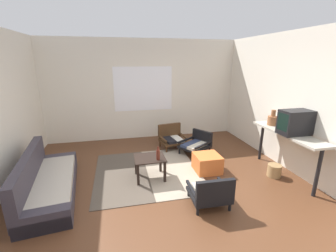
{
  "coord_description": "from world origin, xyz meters",
  "views": [
    {
      "loc": [
        -0.72,
        -3.21,
        2.16
      ],
      "look_at": [
        0.28,
        1.19,
        0.83
      ],
      "focal_mm": 24.17,
      "sensor_mm": 36.0,
      "label": 1
    }
  ],
  "objects_px": {
    "armchair_by_window": "(172,137)",
    "armchair_striped_foreground": "(211,193)",
    "couch": "(46,182)",
    "glass_bottle": "(158,154)",
    "wicker_basket": "(274,171)",
    "clay_vase": "(273,120)",
    "coffee_table": "(150,162)",
    "ottoman_orange": "(207,163)",
    "console_shelf": "(288,137)",
    "crt_television": "(295,122)",
    "armchair_corner": "(197,143)"
  },
  "relations": [
    {
      "from": "coffee_table",
      "to": "wicker_basket",
      "type": "xyz_separation_m",
      "value": [
        2.33,
        -0.46,
        -0.22
      ]
    },
    {
      "from": "ottoman_orange",
      "to": "clay_vase",
      "type": "xyz_separation_m",
      "value": [
        1.38,
        -0.0,
        0.81
      ]
    },
    {
      "from": "armchair_striped_foreground",
      "to": "glass_bottle",
      "type": "height_order",
      "value": "glass_bottle"
    },
    {
      "from": "coffee_table",
      "to": "armchair_corner",
      "type": "xyz_separation_m",
      "value": [
        1.27,
        0.96,
        -0.09
      ]
    },
    {
      "from": "couch",
      "to": "ottoman_orange",
      "type": "xyz_separation_m",
      "value": [
        2.9,
        0.18,
        -0.04
      ]
    },
    {
      "from": "armchair_corner",
      "to": "ottoman_orange",
      "type": "distance_m",
      "value": 0.94
    },
    {
      "from": "armchair_striped_foreground",
      "to": "ottoman_orange",
      "type": "height_order",
      "value": "armchair_striped_foreground"
    },
    {
      "from": "coffee_table",
      "to": "crt_television",
      "type": "height_order",
      "value": "crt_television"
    },
    {
      "from": "wicker_basket",
      "to": "clay_vase",
      "type": "bearing_deg",
      "value": 67.59
    },
    {
      "from": "clay_vase",
      "to": "wicker_basket",
      "type": "bearing_deg",
      "value": -112.41
    },
    {
      "from": "glass_bottle",
      "to": "coffee_table",
      "type": "bearing_deg",
      "value": 137.44
    },
    {
      "from": "clay_vase",
      "to": "glass_bottle",
      "type": "height_order",
      "value": "clay_vase"
    },
    {
      "from": "glass_bottle",
      "to": "wicker_basket",
      "type": "relative_size",
      "value": 0.99
    },
    {
      "from": "glass_bottle",
      "to": "crt_television",
      "type": "bearing_deg",
      "value": -10.37
    },
    {
      "from": "coffee_table",
      "to": "ottoman_orange",
      "type": "height_order",
      "value": "coffee_table"
    },
    {
      "from": "ottoman_orange",
      "to": "glass_bottle",
      "type": "xyz_separation_m",
      "value": [
        -1.02,
        -0.16,
        0.35
      ]
    },
    {
      "from": "couch",
      "to": "armchair_corner",
      "type": "distance_m",
      "value": 3.21
    },
    {
      "from": "armchair_by_window",
      "to": "armchair_striped_foreground",
      "type": "height_order",
      "value": "armchair_by_window"
    },
    {
      "from": "coffee_table",
      "to": "wicker_basket",
      "type": "height_order",
      "value": "coffee_table"
    },
    {
      "from": "couch",
      "to": "armchair_by_window",
      "type": "relative_size",
      "value": 3.06
    },
    {
      "from": "ottoman_orange",
      "to": "armchair_corner",
      "type": "bearing_deg",
      "value": 83.24
    },
    {
      "from": "console_shelf",
      "to": "clay_vase",
      "type": "xyz_separation_m",
      "value": [
        0.0,
        0.47,
        0.21
      ]
    },
    {
      "from": "console_shelf",
      "to": "armchair_striped_foreground",
      "type": "bearing_deg",
      "value": -160.84
    },
    {
      "from": "coffee_table",
      "to": "glass_bottle",
      "type": "height_order",
      "value": "glass_bottle"
    },
    {
      "from": "ottoman_orange",
      "to": "wicker_basket",
      "type": "height_order",
      "value": "ottoman_orange"
    },
    {
      "from": "couch",
      "to": "clay_vase",
      "type": "relative_size",
      "value": 6.73
    },
    {
      "from": "glass_bottle",
      "to": "ottoman_orange",
      "type": "bearing_deg",
      "value": 8.83
    },
    {
      "from": "armchair_corner",
      "to": "armchair_by_window",
      "type": "bearing_deg",
      "value": 133.95
    },
    {
      "from": "ottoman_orange",
      "to": "crt_television",
      "type": "relative_size",
      "value": 0.92
    },
    {
      "from": "couch",
      "to": "ottoman_orange",
      "type": "bearing_deg",
      "value": 3.48
    },
    {
      "from": "armchair_by_window",
      "to": "armchair_striped_foreground",
      "type": "distance_m",
      "value": 2.52
    },
    {
      "from": "couch",
      "to": "coffee_table",
      "type": "xyz_separation_m",
      "value": [
        1.74,
        0.14,
        0.12
      ]
    },
    {
      "from": "ottoman_orange",
      "to": "crt_television",
      "type": "height_order",
      "value": "crt_television"
    },
    {
      "from": "coffee_table",
      "to": "ottoman_orange",
      "type": "xyz_separation_m",
      "value": [
        1.16,
        0.03,
        -0.16
      ]
    },
    {
      "from": "couch",
      "to": "armchair_striped_foreground",
      "type": "relative_size",
      "value": 3.54
    },
    {
      "from": "armchair_by_window",
      "to": "glass_bottle",
      "type": "height_order",
      "value": "glass_bottle"
    },
    {
      "from": "armchair_by_window",
      "to": "ottoman_orange",
      "type": "height_order",
      "value": "armchair_by_window"
    },
    {
      "from": "armchair_striped_foreground",
      "to": "wicker_basket",
      "type": "distance_m",
      "value": 1.68
    },
    {
      "from": "armchair_corner",
      "to": "couch",
      "type": "bearing_deg",
      "value": -159.87
    },
    {
      "from": "ottoman_orange",
      "to": "console_shelf",
      "type": "height_order",
      "value": "console_shelf"
    },
    {
      "from": "armchair_striped_foreground",
      "to": "glass_bottle",
      "type": "relative_size",
      "value": 2.39
    },
    {
      "from": "armchair_by_window",
      "to": "wicker_basket",
      "type": "xyz_separation_m",
      "value": [
        1.55,
        -1.93,
        -0.15
      ]
    },
    {
      "from": "console_shelf",
      "to": "crt_television",
      "type": "height_order",
      "value": "crt_television"
    },
    {
      "from": "armchair_corner",
      "to": "ottoman_orange",
      "type": "height_order",
      "value": "armchair_corner"
    },
    {
      "from": "armchair_by_window",
      "to": "clay_vase",
      "type": "relative_size",
      "value": 2.2
    },
    {
      "from": "ottoman_orange",
      "to": "crt_television",
      "type": "bearing_deg",
      "value": -23.49
    },
    {
      "from": "armchair_striped_foreground",
      "to": "clay_vase",
      "type": "xyz_separation_m",
      "value": [
        1.77,
        1.09,
        0.75
      ]
    },
    {
      "from": "armchair_by_window",
      "to": "couch",
      "type": "bearing_deg",
      "value": -147.46
    },
    {
      "from": "couch",
      "to": "glass_bottle",
      "type": "xyz_separation_m",
      "value": [
        1.88,
        0.02,
        0.31
      ]
    },
    {
      "from": "couch",
      "to": "armchair_striped_foreground",
      "type": "bearing_deg",
      "value": -19.97
    }
  ]
}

